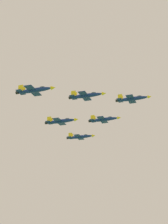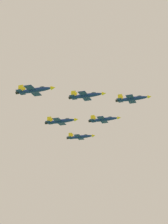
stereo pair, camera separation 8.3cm
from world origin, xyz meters
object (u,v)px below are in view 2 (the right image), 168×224
jet_right_wingman (86,95)px  jet_right_outer (35,90)px  jet_left_outer (80,137)px  jet_lead (133,99)px  jet_slot_rear (61,121)px  jet_left_wingman (104,119)px

jet_right_wingman → jet_right_outer: (8.75, 20.93, -1.54)m
jet_left_outer → jet_lead: bearing=-40.9°
jet_right_wingman → jet_slot_rear: bearing=139.2°
jet_lead → jet_slot_rear: bearing=180.0°
jet_left_outer → jet_right_wingman: bearing=-69.1°
jet_left_outer → jet_right_outer: jet_right_outer is taller
jet_lead → jet_right_wingman: (8.75, 20.93, -2.38)m
jet_right_wingman → jet_left_outer: bearing=111.0°
jet_right_outer → jet_slot_rear: 29.55m
jet_right_outer → jet_right_wingman: bearing=40.0°
jet_right_outer → jet_slot_rear: bearing=89.7°
jet_left_outer → jet_slot_rear: 29.41m
jet_right_wingman → jet_left_outer: (35.38, -31.47, -3.54)m
jet_lead → jet_slot_rear: (30.82, 15.66, -7.02)m
jet_left_outer → jet_slot_rear: bearing=-90.5°
jet_left_wingman → jet_slot_rear: 23.06m
jet_right_wingman → jet_right_outer: jet_right_wingman is taller
jet_right_wingman → jet_slot_rear: (22.07, -5.27, -4.64)m
jet_lead → jet_left_wingman: size_ratio=0.97×
jet_slot_rear → jet_right_outer: bearing=-89.4°
jet_right_wingman → jet_slot_rear: 23.16m
jet_left_wingman → jet_right_wingman: 29.39m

